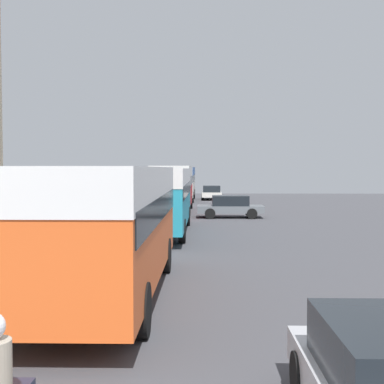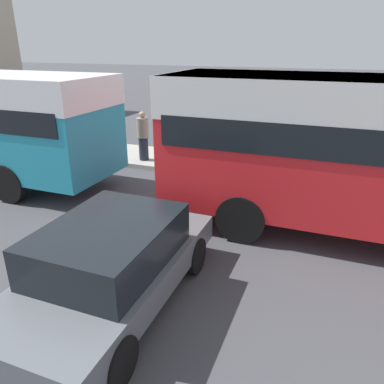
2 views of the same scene
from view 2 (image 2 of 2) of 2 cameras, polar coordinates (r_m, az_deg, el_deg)
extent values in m
cylinder|color=black|center=(11.99, -18.40, 4.78)|extent=(0.28, 1.00, 1.00)
cylinder|color=black|center=(10.44, -26.11, 1.19)|extent=(0.28, 1.00, 1.00)
cylinder|color=black|center=(9.63, 10.80, 1.49)|extent=(0.28, 1.00, 1.00)
cylinder|color=black|center=(7.58, 7.47, -4.03)|extent=(0.28, 1.00, 1.00)
cube|color=slate|center=(5.90, -12.04, -12.03)|extent=(4.05, 1.84, 0.43)
cube|color=black|center=(5.63, -12.46, -7.58)|extent=(2.23, 1.62, 0.62)
cylinder|color=black|center=(7.31, -12.23, -6.95)|extent=(0.64, 0.22, 0.64)
cylinder|color=black|center=(6.62, 0.33, -9.66)|extent=(0.64, 0.22, 0.64)
cylinder|color=black|center=(5.77, -26.43, -17.67)|extent=(0.64, 0.22, 0.64)
cylinder|color=black|center=(4.86, -11.32, -24.00)|extent=(0.64, 0.22, 0.64)
cylinder|color=#232838|center=(12.55, -7.37, 6.58)|extent=(0.31, 0.31, 0.76)
cylinder|color=gray|center=(12.39, -7.53, 9.69)|extent=(0.39, 0.39, 0.63)
sphere|color=tan|center=(12.31, -7.63, 11.59)|extent=(0.21, 0.21, 0.21)
camera|label=1|loc=(36.12, -61.21, 9.63)|focal=50.00mm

